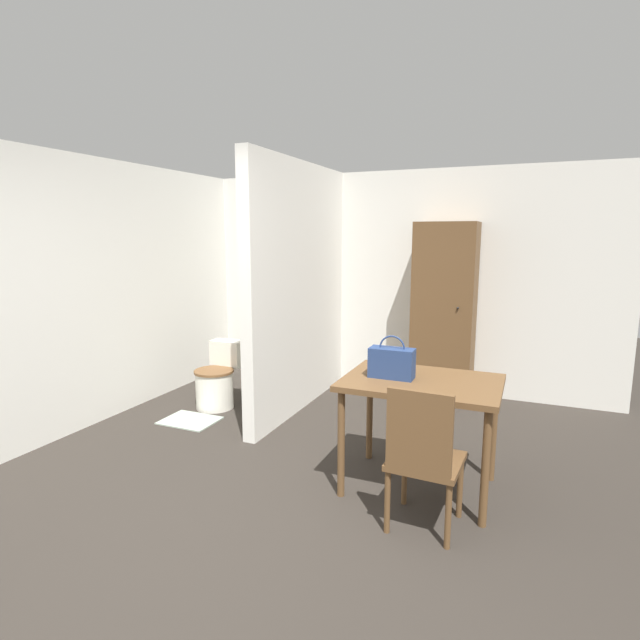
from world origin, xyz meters
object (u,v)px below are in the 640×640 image
dining_table (421,393)px  wooden_chair (423,455)px  toilet (218,380)px  handbag (392,362)px  wooden_cabinet (444,313)px

dining_table → wooden_chair: (0.13, -0.52, -0.21)m
toilet → handbag: bearing=-23.6°
toilet → handbag: 2.39m
wooden_chair → wooden_cabinet: size_ratio=0.48×
wooden_chair → wooden_cabinet: (-0.32, 2.58, 0.47)m
dining_table → wooden_chair: 0.58m
dining_table → handbag: (-0.21, -0.03, 0.21)m
dining_table → handbag: size_ratio=3.41×
wooden_cabinet → wooden_chair: bearing=-83.0°
dining_table → wooden_cabinet: size_ratio=0.55×
dining_table → handbag: bearing=-171.9°
wooden_cabinet → dining_table: bearing=-84.7°
toilet → dining_table: bearing=-21.1°
toilet → wooden_cabinet: bearing=28.6°
dining_table → wooden_chair: bearing=-76.3°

